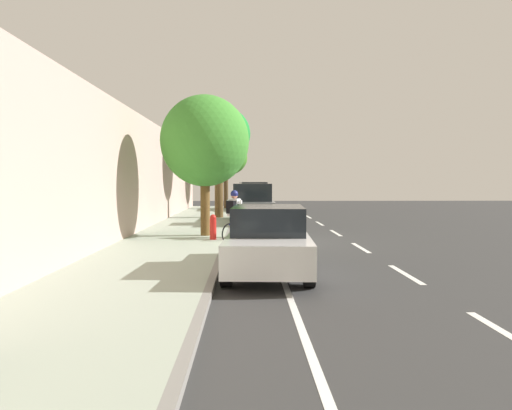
{
  "coord_description": "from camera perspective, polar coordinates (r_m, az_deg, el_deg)",
  "views": [
    {
      "loc": [
        0.84,
        16.38,
        2.1
      ],
      "look_at": [
        0.54,
        1.01,
        1.31
      ],
      "focal_mm": 33.55,
      "sensor_mm": 36.0,
      "label": 1
    }
  ],
  "objects": [
    {
      "name": "sidewalk",
      "position": [
        16.69,
        -9.64,
        -4.1
      ],
      "size": [
        3.38,
        40.87,
        0.12
      ],
      "primitive_type": "cube",
      "color": "#9AA594",
      "rests_on": "ground"
    },
    {
      "name": "street_tree_mid_block",
      "position": [
        25.8,
        -4.47,
        8.35
      ],
      "size": [
        3.37,
        3.37,
        5.97
      ],
      "color": "brown",
      "rests_on": "sidewalk"
    },
    {
      "name": "lane_stripe_centre",
      "position": [
        17.31,
        10.75,
        -4.05
      ],
      "size": [
        0.14,
        40.0,
        0.01
      ],
      "color": "white",
      "rests_on": "ground"
    },
    {
      "name": "cyclist_with_backpack",
      "position": [
        16.53,
        -2.65,
        -0.58
      ],
      "size": [
        0.55,
        0.52,
        1.76
      ],
      "color": "#C6B284",
      "rests_on": "ground"
    },
    {
      "name": "ground",
      "position": [
        16.53,
        1.81,
        -4.34
      ],
      "size": [
        65.4,
        65.4,
        0.0
      ],
      "primitive_type": "plane",
      "color": "#323232"
    },
    {
      "name": "street_tree_far_end",
      "position": [
        17.27,
        -6.12,
        7.55
      ],
      "size": [
        3.15,
        3.15,
        5.01
      ],
      "color": "brown",
      "rests_on": "sidewalk"
    },
    {
      "name": "bicycle_at_curb",
      "position": [
        16.15,
        -1.94,
        -3.19
      ],
      "size": [
        1.19,
        1.32,
        0.75
      ],
      "color": "black",
      "rests_on": "ground"
    },
    {
      "name": "parked_sedan_white_mid",
      "position": [
        10.75,
        1.45,
        -4.24
      ],
      "size": [
        2.0,
        4.48,
        1.52
      ],
      "color": "white",
      "rests_on": "ground"
    },
    {
      "name": "lane_stripe_bike_edge",
      "position": [
        16.53,
        1.58,
        -4.33
      ],
      "size": [
        0.12,
        40.87,
        0.01
      ],
      "primitive_type": "cube",
      "color": "white",
      "rests_on": "ground"
    },
    {
      "name": "street_tree_near_cyclist",
      "position": [
        34.22,
        -3.62,
        5.63
      ],
      "size": [
        3.07,
        3.07,
        4.9
      ],
      "color": "#513A24",
      "rests_on": "sidewalk"
    },
    {
      "name": "parked_pickup_grey_second",
      "position": [
        22.73,
        -0.45,
        -0.07
      ],
      "size": [
        2.02,
        5.3,
        1.95
      ],
      "color": "slate",
      "rests_on": "ground"
    },
    {
      "name": "curb_edge",
      "position": [
        16.52,
        -3.54,
        -4.14
      ],
      "size": [
        0.16,
        40.87,
        0.12
      ],
      "primitive_type": "cube",
      "color": "gray",
      "rests_on": "ground"
    },
    {
      "name": "building_facade",
      "position": [
        16.96,
        -16.22,
        3.65
      ],
      "size": [
        0.5,
        40.87,
        4.68
      ],
      "primitive_type": "cube",
      "color": "#BEA093",
      "rests_on": "ground"
    },
    {
      "name": "fire_hydrant",
      "position": [
        16.06,
        -5.14,
        -2.6
      ],
      "size": [
        0.22,
        0.22,
        0.84
      ],
      "color": "red",
      "rests_on": "sidewalk"
    },
    {
      "name": "parked_suv_green_nearest",
      "position": [
        32.42,
        -0.38,
        1.05
      ],
      "size": [
        2.21,
        4.82,
        1.99
      ],
      "color": "#1E512D",
      "rests_on": "ground"
    }
  ]
}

